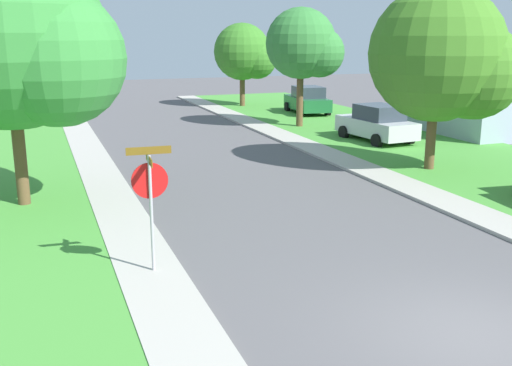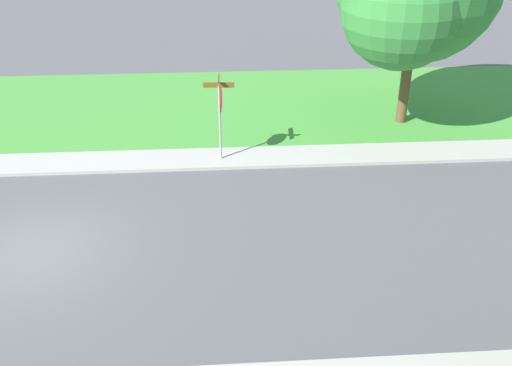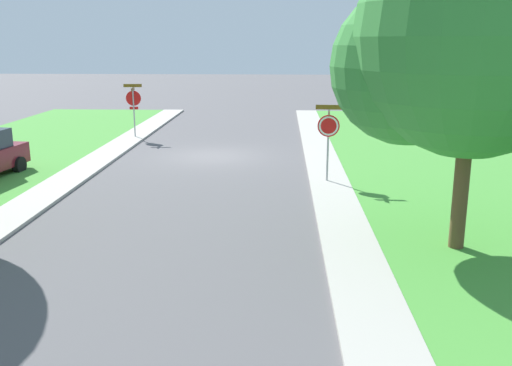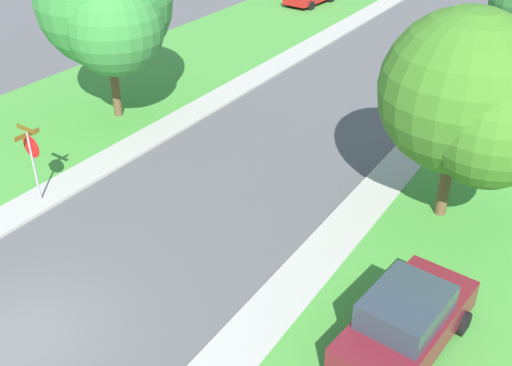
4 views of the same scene
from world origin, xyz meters
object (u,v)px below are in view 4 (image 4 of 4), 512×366
(stop_sign_far_corner, at_px, (32,152))
(tree_across_right, at_px, (107,6))
(car_maroon_far_down_street, at_px, (406,321))
(tree_sidewalk_far, at_px, (469,101))

(stop_sign_far_corner, xyz_separation_m, tree_across_right, (-2.31, 6.26, 2.94))
(car_maroon_far_down_street, distance_m, tree_across_right, 16.60)
(tree_across_right, bearing_deg, stop_sign_far_corner, -69.72)
(stop_sign_far_corner, height_order, tree_sidewalk_far, tree_sidewalk_far)
(car_maroon_far_down_street, relative_size, tree_sidewalk_far, 0.67)
(stop_sign_far_corner, xyz_separation_m, tree_sidewalk_far, (11.83, 6.15, 2.23))
(tree_sidewalk_far, bearing_deg, car_maroon_far_down_street, -82.65)
(stop_sign_far_corner, relative_size, car_maroon_far_down_street, 0.62)
(car_maroon_far_down_street, distance_m, tree_sidewalk_far, 6.87)
(car_maroon_far_down_street, xyz_separation_m, tree_across_right, (-14.91, 6.12, 3.95))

